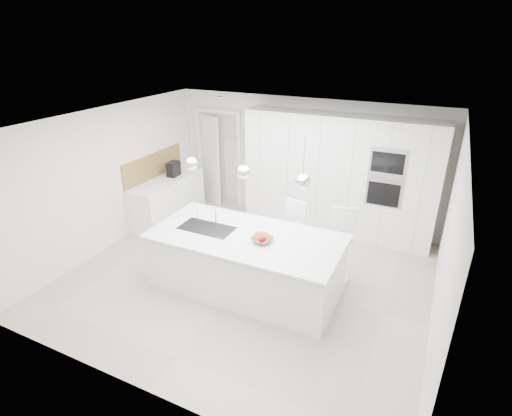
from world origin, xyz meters
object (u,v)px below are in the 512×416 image
at_px(fruit_bowl, 262,240).
at_px(island_base, 245,264).
at_px(espresso_machine, 173,169).
at_px(bar_stool_right, 340,247).
at_px(bar_stool_left, 292,238).

bearing_deg(fruit_bowl, island_base, 174.01).
xyz_separation_m(espresso_machine, bar_stool_right, (3.76, -0.90, -0.46)).
relative_size(island_base, espresso_machine, 9.22).
bearing_deg(fruit_bowl, bar_stool_right, 43.43).
bearing_deg(bar_stool_right, espresso_machine, 147.66).
bearing_deg(bar_stool_right, island_base, -164.34).
bearing_deg(fruit_bowl, bar_stool_left, 80.05).
bearing_deg(island_base, espresso_machine, 145.46).
bearing_deg(espresso_machine, bar_stool_right, -16.94).
relative_size(fruit_bowl, espresso_machine, 0.98).
height_order(espresso_machine, bar_stool_right, espresso_machine).
height_order(fruit_bowl, bar_stool_left, bar_stool_left).
relative_size(espresso_machine, bar_stool_right, 0.25).
bearing_deg(bar_stool_right, fruit_bowl, -155.49).
relative_size(island_base, fruit_bowl, 9.43).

